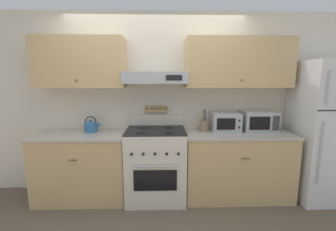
{
  "coord_description": "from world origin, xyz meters",
  "views": [
    {
      "loc": [
        0.09,
        -2.62,
        1.64
      ],
      "look_at": [
        0.16,
        0.26,
        1.16
      ],
      "focal_mm": 24.0,
      "sensor_mm": 36.0,
      "label": 1
    }
  ],
  "objects_px": {
    "refrigerator": "(322,131)",
    "toaster_oven": "(225,122)",
    "microwave": "(258,121)",
    "utensil_crock": "(204,125)",
    "tea_kettle": "(91,126)",
    "stove_range": "(156,164)"
  },
  "relations": [
    {
      "from": "tea_kettle",
      "to": "microwave",
      "type": "xyz_separation_m",
      "value": [
        2.34,
        0.02,
        0.06
      ]
    },
    {
      "from": "stove_range",
      "to": "toaster_oven",
      "type": "distance_m",
      "value": 1.12
    },
    {
      "from": "stove_range",
      "to": "utensil_crock",
      "type": "distance_m",
      "value": 0.86
    },
    {
      "from": "stove_range",
      "to": "tea_kettle",
      "type": "bearing_deg",
      "value": 170.94
    },
    {
      "from": "utensil_crock",
      "to": "toaster_oven",
      "type": "height_order",
      "value": "utensil_crock"
    },
    {
      "from": "toaster_oven",
      "to": "refrigerator",
      "type": "bearing_deg",
      "value": -7.41
    },
    {
      "from": "refrigerator",
      "to": "tea_kettle",
      "type": "bearing_deg",
      "value": 176.95
    },
    {
      "from": "stove_range",
      "to": "refrigerator",
      "type": "height_order",
      "value": "refrigerator"
    },
    {
      "from": "stove_range",
      "to": "toaster_oven",
      "type": "height_order",
      "value": "toaster_oven"
    },
    {
      "from": "refrigerator",
      "to": "toaster_oven",
      "type": "bearing_deg",
      "value": 172.59
    },
    {
      "from": "microwave",
      "to": "utensil_crock",
      "type": "bearing_deg",
      "value": -178.67
    },
    {
      "from": "refrigerator",
      "to": "utensil_crock",
      "type": "bearing_deg",
      "value": 173.9
    },
    {
      "from": "stove_range",
      "to": "tea_kettle",
      "type": "height_order",
      "value": "tea_kettle"
    },
    {
      "from": "microwave",
      "to": "stove_range",
      "type": "bearing_deg",
      "value": -173.64
    },
    {
      "from": "tea_kettle",
      "to": "toaster_oven",
      "type": "xyz_separation_m",
      "value": [
        1.86,
        -0.0,
        0.05
      ]
    },
    {
      "from": "stove_range",
      "to": "utensil_crock",
      "type": "bearing_deg",
      "value": 11.92
    },
    {
      "from": "toaster_oven",
      "to": "stove_range",
      "type": "bearing_deg",
      "value": -171.71
    },
    {
      "from": "refrigerator",
      "to": "utensil_crock",
      "type": "xyz_separation_m",
      "value": [
        -1.57,
        0.17,
        0.06
      ]
    },
    {
      "from": "refrigerator",
      "to": "toaster_oven",
      "type": "distance_m",
      "value": 1.29
    },
    {
      "from": "refrigerator",
      "to": "microwave",
      "type": "xyz_separation_m",
      "value": [
        -0.8,
        0.19,
        0.12
      ]
    },
    {
      "from": "tea_kettle",
      "to": "microwave",
      "type": "distance_m",
      "value": 2.34
    },
    {
      "from": "refrigerator",
      "to": "microwave",
      "type": "distance_m",
      "value": 0.83
    }
  ]
}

